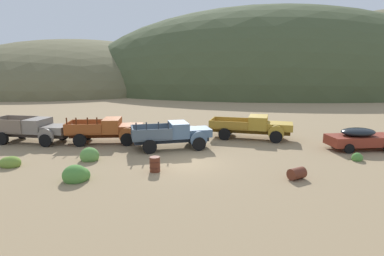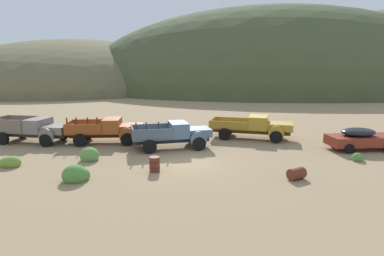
{
  "view_description": "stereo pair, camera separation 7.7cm",
  "coord_description": "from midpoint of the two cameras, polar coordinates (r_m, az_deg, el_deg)",
  "views": [
    {
      "loc": [
        -0.45,
        -18.72,
        5.89
      ],
      "look_at": [
        0.36,
        3.42,
        1.52
      ],
      "focal_mm": 29.81,
      "sensor_mm": 36.0,
      "label": 1
    },
    {
      "loc": [
        -0.37,
        -18.72,
        5.89
      ],
      "look_at": [
        0.36,
        3.42,
        1.52
      ],
      "focal_mm": 29.81,
      "sensor_mm": 36.0,
      "label": 2
    }
  ],
  "objects": [
    {
      "name": "ground_plane",
      "position": [
        19.63,
        -0.81,
        -6.31
      ],
      "size": [
        300.0,
        300.0,
        0.0
      ],
      "primitive_type": "plane",
      "color": "#937A56"
    },
    {
      "name": "car_rust_red",
      "position": [
        25.61,
        28.19,
        -1.61
      ],
      "size": [
        5.04,
        2.31,
        1.57
      ],
      "rotation": [
        0.0,
        0.0,
        0.07
      ],
      "color": "maroon",
      "rests_on": "ground"
    },
    {
      "name": "bush_near_barrel",
      "position": [
        21.82,
        -29.86,
        -5.44
      ],
      "size": [
        1.26,
        0.98,
        0.81
      ],
      "color": "olive",
      "rests_on": "ground"
    },
    {
      "name": "truck_chalk_blue",
      "position": [
        22.97,
        -2.78,
        -1.15
      ],
      "size": [
        5.92,
        3.28,
        2.16
      ],
      "rotation": [
        0.0,
        0.0,
        0.2
      ],
      "color": "#262D39",
      "rests_on": "ground"
    },
    {
      "name": "bush_between_trucks",
      "position": [
        22.69,
        27.33,
        -4.75
      ],
      "size": [
        0.77,
        0.74,
        0.65
      ],
      "color": "#4C8438",
      "rests_on": "ground"
    },
    {
      "name": "hill_far_left",
      "position": [
        96.51,
        -18.82,
        7.07
      ],
      "size": [
        70.65,
        78.81,
        25.46
      ],
      "primitive_type": "ellipsoid",
      "color": "brown",
      "rests_on": "ground"
    },
    {
      "name": "bush_lone_scrub",
      "position": [
        28.84,
        5.09,
        -0.36
      ],
      "size": [
        0.65,
        0.71,
        0.58
      ],
      "color": "olive",
      "rests_on": "ground"
    },
    {
      "name": "truck_mustard",
      "position": [
        26.35,
        11.48,
        0.24
      ],
      "size": [
        6.86,
        4.03,
        1.89
      ],
      "rotation": [
        0.0,
        0.0,
        -0.3
      ],
      "color": "#593D12",
      "rests_on": "ground"
    },
    {
      "name": "oil_drum_spare",
      "position": [
        17.75,
        18.12,
        -7.74
      ],
      "size": [
        1.08,
        0.97,
        0.62
      ],
      "color": "#5B2819",
      "rests_on": "ground"
    },
    {
      "name": "oil_drum_foreground",
      "position": [
        18.12,
        -6.78,
        -6.46
      ],
      "size": [
        0.63,
        0.63,
        0.86
      ],
      "color": "#5B2819",
      "rests_on": "ground"
    },
    {
      "name": "truck_oxide_orange",
      "position": [
        25.35,
        -14.35,
        -0.32
      ],
      "size": [
        5.71,
        2.72,
        2.16
      ],
      "rotation": [
        0.0,
        0.0,
        0.04
      ],
      "color": "#51220D",
      "rests_on": "ground"
    },
    {
      "name": "hill_far_right",
      "position": [
        85.02,
        14.67,
        6.83
      ],
      "size": [
        98.34,
        63.85,
        39.91
      ],
      "primitive_type": "ellipsoid",
      "color": "#424C2D",
      "rests_on": "ground"
    },
    {
      "name": "bush_front_left",
      "position": [
        17.81,
        -20.06,
        -7.92
      ],
      "size": [
        1.37,
        1.36,
        1.1
      ],
      "color": "#4C8438",
      "rests_on": "ground"
    },
    {
      "name": "truck_primer_gray",
      "position": [
        27.31,
        -26.11,
        -0.28
      ],
      "size": [
        6.24,
        3.39,
        1.91
      ],
      "rotation": [
        0.0,
        0.0,
        -0.21
      ],
      "color": "#3D322D",
      "rests_on": "ground"
    },
    {
      "name": "bush_back_edge",
      "position": [
        29.01,
        -11.57,
        -0.33
      ],
      "size": [
        1.17,
        0.99,
        1.0
      ],
      "color": "olive",
      "rests_on": "ground"
    },
    {
      "name": "bush_front_right",
      "position": [
        21.14,
        -17.89,
        -4.83
      ],
      "size": [
        1.19,
        1.07,
        1.07
      ],
      "color": "#5B8E42",
      "rests_on": "ground"
    }
  ]
}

